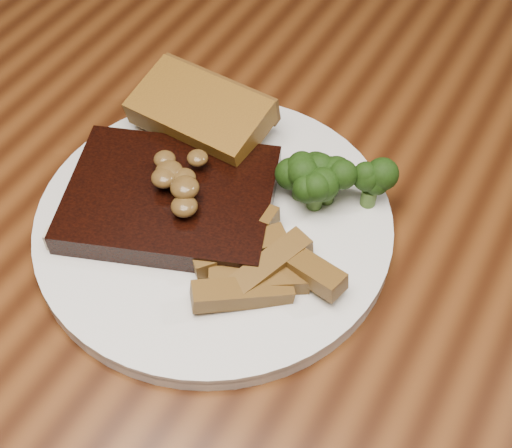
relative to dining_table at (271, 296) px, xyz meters
The scene contains 9 objects.
dining_table is the anchor object (origin of this frame).
chair_far 0.64m from the dining_table, 111.11° to the left, with size 0.55×0.55×0.95m.
plate 0.11m from the dining_table, 158.65° to the right, with size 0.30×0.30×0.01m, color silver.
steak 0.15m from the dining_table, 162.97° to the right, with size 0.17×0.13×0.02m, color black.
steak_bone 0.16m from the dining_table, 134.94° to the right, with size 0.14×0.01×0.02m, color beige.
mushroom_pile 0.17m from the dining_table, 165.53° to the right, with size 0.07×0.07×0.03m, color brown, non-canonical shape.
garlic_bread 0.17m from the dining_table, 151.23° to the left, with size 0.12×0.07×0.03m, color brown.
potato_wedges 0.12m from the dining_table, 73.36° to the right, with size 0.10×0.10×0.02m, color brown, non-canonical shape.
broccoli_cluster 0.14m from the dining_table, 62.18° to the left, with size 0.08×0.08×0.04m, color #17340B, non-canonical shape.
Camera 1 is at (0.17, -0.33, 1.23)m, focal length 50.00 mm.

